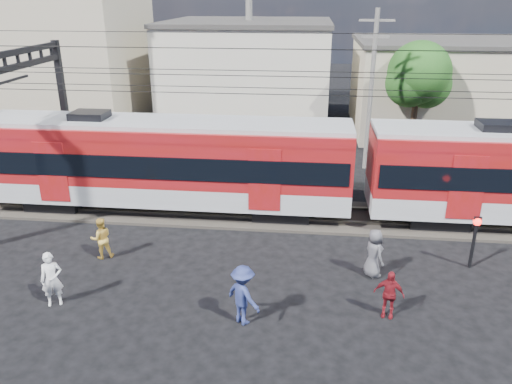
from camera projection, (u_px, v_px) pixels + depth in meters
ground at (207, 323)px, 14.90m from camera, size 120.00×120.00×0.00m
track_bed at (243, 213)px, 22.26m from camera, size 70.00×3.40×0.12m
rail_near at (240, 217)px, 21.53m from camera, size 70.00×0.12×0.12m
rail_far at (245, 204)px, 22.91m from camera, size 70.00×0.12×0.12m
commuter_train at (170, 160)px, 21.71m from camera, size 50.30×3.08×4.17m
catenary at (41, 95)px, 21.25m from camera, size 70.00×9.30×7.52m
building_west at (44, 58)px, 37.04m from camera, size 14.28×10.20×9.30m
building_midwest at (249, 70)px, 38.67m from camera, size 12.24×12.24×7.30m
building_mideast at (473, 87)px, 34.47m from camera, size 16.32×10.20×6.30m
utility_pole_mid at (371, 87)px, 26.46m from camera, size 1.80×0.24×8.50m
tree_near at (422, 77)px, 28.95m from camera, size 3.82×3.64×6.72m
pedestrian_a at (52, 279)px, 15.51m from camera, size 0.78×0.66×1.80m
pedestrian_b at (101, 238)px, 18.34m from camera, size 0.96×0.90×1.58m
pedestrian_c at (243, 295)px, 14.62m from camera, size 1.39×1.30×1.89m
pedestrian_d at (389, 294)px, 14.97m from camera, size 0.97×0.56×1.55m
pedestrian_e at (374, 253)px, 17.12m from camera, size 0.91×1.02×1.75m
crossing_signal at (475, 233)px, 17.45m from camera, size 0.29×0.29×1.99m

